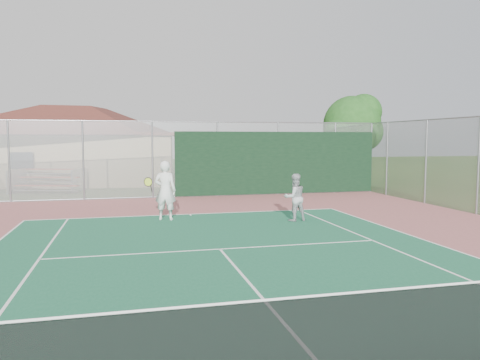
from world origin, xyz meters
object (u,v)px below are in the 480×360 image
bleachers (49,180)px  player_white_front (165,191)px  clubhouse (76,137)px  tree (353,127)px  player_grey_back (295,198)px

bleachers → player_white_front: 11.16m
clubhouse → bleachers: size_ratio=3.80×
clubhouse → tree: 16.78m
bleachers → player_grey_back: bearing=-33.3°
player_grey_back → player_white_front: bearing=-22.4°
bleachers → player_grey_back: (9.19, -11.14, 0.15)m
player_white_front → clubhouse: bearing=-55.0°
player_grey_back → tree: bearing=-132.5°
tree → player_white_front: tree is taller
bleachers → player_white_front: size_ratio=1.84×
player_white_front → bleachers: bearing=-43.1°
tree → player_white_front: size_ratio=2.61×
tree → player_grey_back: (-6.72, -9.03, -2.60)m
bleachers → tree: (15.91, -2.11, 2.75)m
tree → clubhouse: bearing=153.6°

